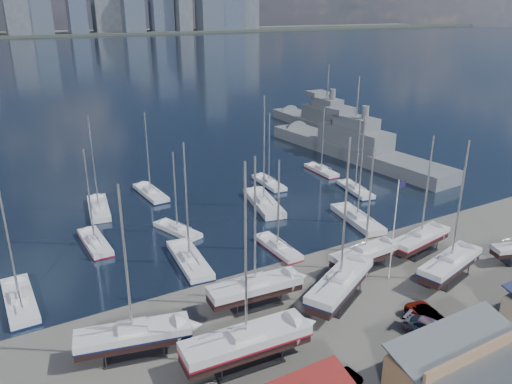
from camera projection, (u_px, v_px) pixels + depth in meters
ground at (344, 297)px, 53.58m from camera, size 1400.00×1400.00×0.00m
water at (21, 58)px, 305.89m from camera, size 1400.00×600.00×0.40m
shed_grey at (474, 368)px, 39.82m from camera, size 12.60×8.40×4.17m
sailboat_cradle_0 at (133, 336)px, 43.90m from camera, size 10.44×5.01×16.24m
sailboat_cradle_1 at (246, 342)px, 42.89m from camera, size 11.69×3.90×18.42m
sailboat_cradle_2 at (255, 288)px, 51.40m from camera, size 10.11×3.53×16.19m
sailboat_cradle_3 at (340, 283)px, 52.06m from camera, size 11.28×7.93×17.81m
sailboat_cradle_4 at (365, 254)px, 58.64m from camera, size 9.23×3.02×14.95m
sailboat_cradle_5 at (450, 263)px, 56.27m from camera, size 10.54×5.22×16.37m
sailboat_cradle_6 at (421, 238)px, 62.45m from camera, size 9.67×4.16×15.20m
sailboat_moored_0 at (20, 302)px, 52.08m from camera, size 2.95×10.08×15.02m
sailboat_moored_1 at (95, 243)px, 65.06m from camera, size 2.74×9.17×13.63m
sailboat_moored_2 at (99, 209)px, 75.93m from camera, size 4.43×10.53×15.41m
sailboat_moored_3 at (190, 261)px, 60.42m from camera, size 3.99×10.85×15.87m
sailboat_moored_4 at (177, 230)px, 68.77m from camera, size 4.61×8.29×12.06m
sailboat_moored_5 at (151, 194)px, 82.27m from camera, size 3.23×9.81×14.47m
sailboat_moored_6 at (278, 248)px, 63.80m from camera, size 2.42×8.45×12.61m
sailboat_moored_7 at (264, 204)px, 77.84m from camera, size 5.91×12.38×18.03m
sailboat_moored_8 at (269, 184)px, 87.04m from camera, size 3.10×9.07×13.34m
sailboat_moored_9 at (357, 220)px, 72.10m from camera, size 4.86×11.16×16.31m
sailboat_moored_10 at (355, 190)px, 83.84m from camera, size 4.22×9.29×13.41m
sailboat_moored_11 at (321, 171)px, 93.72m from camera, size 2.73×8.57×12.67m
naval_ship_east at (354, 149)px, 103.00m from camera, size 10.60×46.81×18.18m
naval_ship_west at (326, 125)px, 124.48m from camera, size 8.22×42.15×17.77m
car_b at (336, 384)px, 40.15m from camera, size 4.91×2.17×1.57m
car_c at (431, 318)px, 48.61m from camera, size 3.18×5.74×1.52m
car_d at (433, 330)px, 46.82m from camera, size 3.99×5.91×1.59m
flagpole at (395, 224)px, 54.57m from camera, size 1.07×0.12×12.08m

